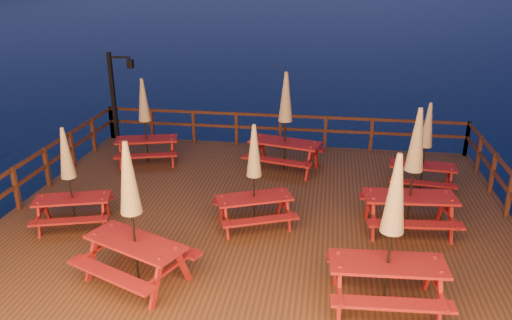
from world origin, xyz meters
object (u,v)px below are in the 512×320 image
(lamp_post, at_px, (117,89))
(picnic_table_0, at_px, (392,230))
(picnic_table_2, at_px, (285,120))
(picnic_table_1, at_px, (132,212))

(lamp_post, xyz_separation_m, picnic_table_0, (8.07, -7.70, -0.32))
(picnic_table_0, xyz_separation_m, picnic_table_2, (-2.35, 5.99, 0.02))
(picnic_table_0, relative_size, picnic_table_2, 0.98)
(lamp_post, height_order, picnic_table_2, lamp_post)
(lamp_post, bearing_deg, picnic_table_2, -16.61)
(picnic_table_0, xyz_separation_m, picnic_table_1, (-4.55, 0.05, -0.03))
(lamp_post, bearing_deg, picnic_table_0, -43.63)
(picnic_table_0, bearing_deg, picnic_table_2, 107.77)
(picnic_table_1, distance_m, picnic_table_2, 6.33)
(lamp_post, relative_size, picnic_table_1, 1.08)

